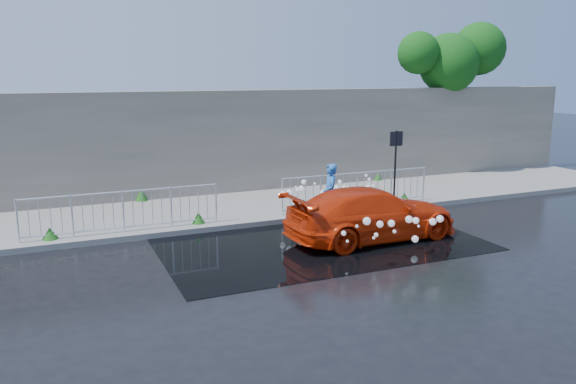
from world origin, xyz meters
The scene contains 13 objects.
ground centered at (0.00, 0.00, 0.00)m, with size 90.00×90.00×0.00m, color black.
pavement centered at (0.00, 5.00, 0.07)m, with size 30.00×4.00×0.15m, color gray.
curb centered at (0.00, 3.00, 0.08)m, with size 30.00×0.25×0.16m, color gray.
retaining_wall centered at (0.00, 7.20, 1.90)m, with size 30.00×0.60×3.50m, color #646154.
puddle centered at (0.50, 1.00, 0.01)m, with size 8.00×5.00×0.01m, color black.
sign_post centered at (4.20, 3.10, 1.72)m, with size 0.45×0.06×2.50m.
tree centered at (9.79, 7.42, 4.82)m, with size 4.91×2.42×6.28m.
railing_left centered at (-4.00, 3.35, 0.74)m, with size 5.05×0.05×1.10m.
railing_right centered at (3.00, 3.35, 0.74)m, with size 5.05×0.05×1.10m.
weeds centered at (-0.27, 4.49, 0.32)m, with size 12.17×3.93×0.39m.
water_spray centered at (1.84, 1.49, 0.71)m, with size 3.31×5.34×1.07m.
red_car centered at (1.88, 0.65, 0.67)m, with size 1.89×4.64×1.35m, color red.
person centered at (1.56, 2.38, 0.87)m, with size 0.63×0.42×1.74m, color blue.
Camera 1 is at (-5.67, -11.38, 4.24)m, focal length 35.00 mm.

